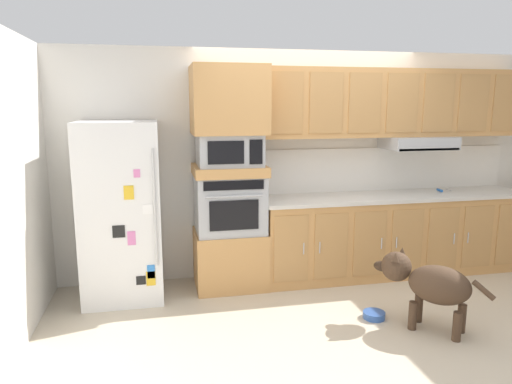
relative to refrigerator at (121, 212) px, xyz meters
name	(u,v)px	position (x,y,z in m)	size (l,w,h in m)	color
ground_plane	(337,306)	(2.02, -0.68, -0.88)	(9.60, 9.60, 0.00)	beige
back_kitchen_wall	(304,163)	(2.02, 0.43, 0.37)	(6.20, 0.12, 2.50)	silver
side_panel_left	(10,190)	(-0.78, -0.68, 0.37)	(0.12, 7.10, 2.50)	silver
refrigerator	(121,212)	(0.00, 0.00, 0.00)	(0.76, 0.73, 1.76)	white
oven_base_cabinet	(230,258)	(1.09, 0.07, -0.58)	(0.74, 0.62, 0.60)	tan
built_in_oven	(230,203)	(1.09, 0.07, 0.02)	(0.70, 0.62, 0.60)	#A8AAAF
appliance_mid_shelf	(229,170)	(1.09, 0.07, 0.37)	(0.74, 0.62, 0.10)	tan
microwave	(229,150)	(1.09, 0.07, 0.58)	(0.64, 0.54, 0.32)	#A8AAAF
appliance_upper_cabinet	(228,100)	(1.09, 0.07, 1.08)	(0.74, 0.62, 0.68)	tan
lower_cabinet_run	(393,235)	(2.98, 0.07, -0.44)	(3.04, 0.63, 0.88)	tan
countertop_slab	(395,196)	(2.98, 0.07, 0.02)	(3.08, 0.64, 0.04)	beige
backsplash_panel	(384,169)	(2.98, 0.36, 0.29)	(3.08, 0.02, 0.50)	silver
upper_cabinet_with_hood	(396,106)	(3.00, 0.19, 1.02)	(3.04, 0.48, 0.88)	tan
screwdriver	(441,190)	(3.58, 0.12, 0.05)	(0.14, 0.12, 0.03)	blue
dog	(428,282)	(2.60, -1.26, -0.46)	(0.75, 0.78, 0.66)	#473323
dog_food_bowl	(374,315)	(2.25, -1.00, -0.85)	(0.20, 0.20, 0.06)	#3359A5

